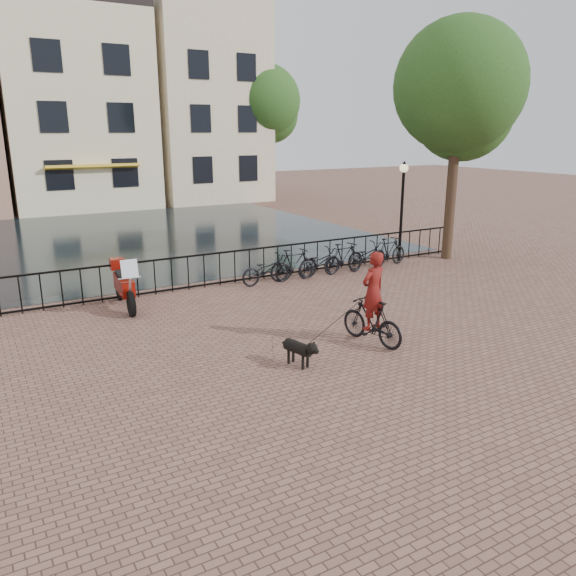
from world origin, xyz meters
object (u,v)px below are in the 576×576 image
lamp_post (402,195)px  dog (298,351)px  cyclist (373,304)px  motorcycle (124,280)px

lamp_post → dog: bearing=-142.4°
dog → cyclist: bearing=-7.7°
cyclist → motorcycle: cyclist is taller
lamp_post → cyclist: size_ratio=1.43×
lamp_post → cyclist: 8.23m
cyclist → dog: bearing=-3.9°
motorcycle → dog: bearing=-66.6°
dog → motorcycle: (-2.01, 5.55, 0.46)m
dog → lamp_post: bearing=23.2°
cyclist → motorcycle: size_ratio=1.12×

